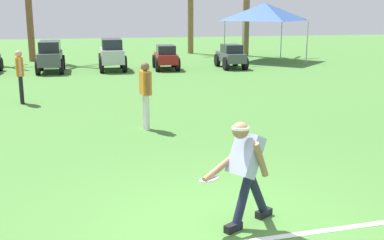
{
  "coord_description": "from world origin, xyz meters",
  "views": [
    {
      "loc": [
        -1.56,
        -5.5,
        2.77
      ],
      "look_at": [
        0.12,
        2.29,
        0.9
      ],
      "focal_mm": 45.0,
      "sensor_mm": 36.0,
      "label": 1
    }
  ],
  "objects": [
    {
      "name": "parked_car_slot_c",
      "position": [
        -0.49,
        16.41,
        0.74
      ],
      "size": [
        1.17,
        2.36,
        1.4
      ],
      "color": "#B7BABF",
      "rests_on": "ground_plane"
    },
    {
      "name": "frisbee_in_flight",
      "position": [
        -0.17,
        -0.06,
        0.7
      ],
      "size": [
        0.35,
        0.35,
        0.08
      ],
      "color": "white"
    },
    {
      "name": "teammate_near_sideline",
      "position": [
        -3.51,
        9.19,
        0.94
      ],
      "size": [
        0.26,
        0.5,
        1.56
      ],
      "color": "black",
      "rests_on": "ground_plane"
    },
    {
      "name": "parked_car_slot_b",
      "position": [
        -3.15,
        16.39,
        0.72
      ],
      "size": [
        1.16,
        2.41,
        1.34
      ],
      "color": "#474C51",
      "rests_on": "ground_plane"
    },
    {
      "name": "frisbee_thrower",
      "position": [
        0.32,
        0.0,
        0.79
      ],
      "size": [
        1.09,
        0.58,
        1.41
      ],
      "color": "#191E38",
      "rests_on": "ground_plane"
    },
    {
      "name": "teammate_midfield",
      "position": [
        -0.3,
        5.34,
        0.94
      ],
      "size": [
        0.26,
        0.5,
        1.56
      ],
      "color": "silver",
      "rests_on": "ground_plane"
    },
    {
      "name": "event_tent",
      "position": [
        7.51,
        18.59,
        2.55
      ],
      "size": [
        3.49,
        3.49,
        3.0
      ],
      "color": "#B2B5BA",
      "rests_on": "ground_plane"
    },
    {
      "name": "ground_plane",
      "position": [
        0.0,
        0.0,
        0.0
      ],
      "size": [
        80.0,
        80.0,
        0.0
      ],
      "primitive_type": "plane",
      "color": "#457934"
    },
    {
      "name": "parked_car_slot_e",
      "position": [
        4.97,
        16.07,
        0.56
      ],
      "size": [
        1.1,
        2.21,
        1.1
      ],
      "color": "#474C51",
      "rests_on": "ground_plane"
    },
    {
      "name": "parked_car_slot_d",
      "position": [
        1.93,
        16.26,
        0.56
      ],
      "size": [
        1.19,
        2.24,
        1.1
      ],
      "color": "maroon",
      "rests_on": "ground_plane"
    }
  ]
}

